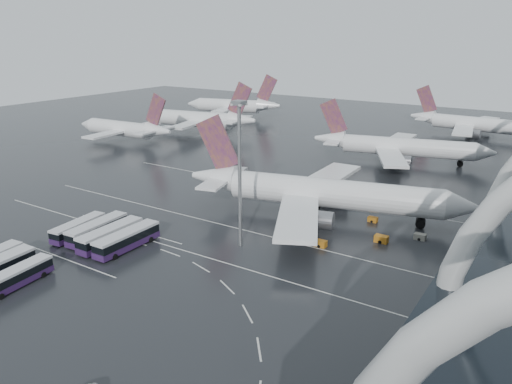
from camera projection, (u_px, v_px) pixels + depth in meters
The scene contains 22 objects.
ground at pixel (225, 257), 87.73m from camera, with size 420.00×420.00×0.00m, color black.
lane_marking_near at pixel (218, 261), 86.14m from camera, with size 120.00×0.25×0.01m, color silver.
lane_marking_mid at pixel (262, 234), 97.31m from camera, with size 120.00×0.25×0.01m, color silver.
lane_marking_far at pixel (324, 197), 119.66m from camera, with size 120.00×0.25×0.01m, color silver.
bus_bay_line_south at pixel (61, 257), 87.40m from camera, with size 28.00×0.25×0.01m, color silver.
bus_bay_line_north at pixel (129, 229), 100.18m from camera, with size 28.00×0.25×0.01m, color silver.
airliner_main at pixel (319, 193), 105.52m from camera, with size 60.56×52.33×20.70m.
airliner_gate_b at pixel (398, 147), 150.09m from camera, with size 52.54×46.52×18.40m.
airliner_gate_c at pixel (474, 124), 187.36m from camera, with size 50.63×46.69×18.05m.
jet_remote_west at pixel (125, 129), 176.88m from camera, with size 42.02×33.84×18.32m.
jet_remote_mid at pixel (202, 120), 192.93m from camera, with size 46.74×37.80×20.35m.
jet_remote_far at pixel (234, 106), 229.84m from camera, with size 45.24×36.69×19.82m.
bus_row_near_a at pixel (78, 228), 96.22m from camera, with size 4.05×12.34×2.98m.
bus_row_near_b at pixel (97, 229), 95.07m from camera, with size 3.89×13.52×3.29m.
bus_row_near_c at pixel (110, 235), 92.14m from camera, with size 3.56×13.88×3.40m.
bus_row_near_d at pixel (127, 239), 90.31m from camera, with size 3.48×13.87×3.40m.
bus_row_far_c at pixel (16, 277), 77.07m from camera, with size 4.08×12.31×2.97m.
floodlight_mast at pixel (240, 157), 87.34m from camera, with size 2.04×2.04×26.63m.
gse_cart_belly_a at pixel (381, 239), 93.51m from camera, with size 2.47×1.46×1.35m, color #B16917.
gse_cart_belly_b at pixel (420, 237), 94.75m from camera, with size 2.17×1.28×1.18m, color slate.
gse_cart_belly_c at pixel (320, 243), 91.66m from camera, with size 2.27×1.34×1.24m, color #B16917.
gse_cart_belly_e at pixel (373, 219), 103.64m from camera, with size 1.95×1.15×1.06m, color #B16917.
Camera 1 is at (48.14, -64.14, 37.74)m, focal length 35.00 mm.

